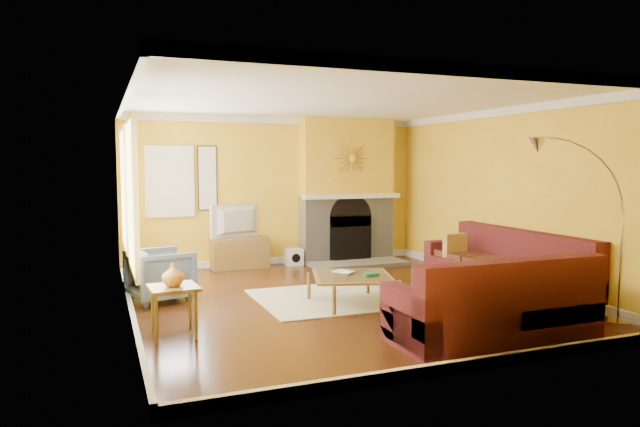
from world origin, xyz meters
name	(u,v)px	position (x,y,z in m)	size (l,w,h in m)	color
floor	(339,299)	(0.00, 0.00, -0.01)	(5.50, 6.00, 0.02)	#542B11
ceiling	(340,99)	(0.00, 0.00, 2.71)	(5.50, 6.00, 0.02)	white
wall_back	(275,191)	(0.00, 3.01, 1.35)	(5.50, 0.02, 2.70)	yellow
wall_front	(476,222)	(0.00, -3.01, 1.35)	(5.50, 0.02, 2.70)	yellow
wall_left	(125,206)	(-2.76, 0.00, 1.35)	(0.02, 6.00, 2.70)	yellow
wall_right	(505,197)	(2.76, 0.00, 1.35)	(0.02, 6.00, 2.70)	yellow
baseboard	(339,294)	(0.00, 0.00, 0.06)	(5.50, 6.00, 0.12)	white
crown_molding	(340,105)	(0.00, 0.00, 2.64)	(5.50, 6.00, 0.12)	white
window_left_near	(123,189)	(-2.72, 1.30, 1.50)	(0.06, 1.22, 1.72)	white
window_left_far	(131,196)	(-2.72, -0.60, 1.50)	(0.06, 1.22, 1.72)	white
window_back	(170,181)	(-1.90, 2.96, 1.55)	(0.82, 0.06, 1.22)	white
wall_art	(208,178)	(-1.25, 2.97, 1.60)	(0.34, 0.04, 1.14)	white
fireplace	(347,190)	(1.35, 2.80, 1.35)	(1.80, 0.40, 2.70)	gray
mantel	(352,196)	(1.35, 2.56, 1.25)	(1.92, 0.22, 0.08)	white
hearth	(358,264)	(1.35, 2.25, 0.03)	(1.80, 0.70, 0.06)	gray
sunburst	(352,158)	(1.35, 2.57, 1.95)	(0.70, 0.04, 0.70)	olive
rug	(345,297)	(0.10, 0.03, 0.01)	(2.40, 1.80, 0.02)	beige
sectional_sofa	(454,272)	(1.22, -0.94, 0.45)	(3.05, 3.52, 0.90)	#591C20
coffee_table	(352,289)	(0.04, -0.36, 0.20)	(1.00, 1.00, 0.40)	white
media_console	(239,253)	(-0.74, 2.77, 0.28)	(1.00, 0.45, 0.55)	olive
tv	(239,221)	(-0.74, 2.77, 0.84)	(1.02, 0.13, 0.59)	black
subwoofer	(293,257)	(0.25, 2.71, 0.15)	(0.30, 0.30, 0.30)	white
armchair	(160,275)	(-2.30, 0.76, 0.35)	(0.76, 0.78, 0.71)	slate
side_table	(174,311)	(-2.33, -0.95, 0.28)	(0.50, 0.50, 0.55)	olive
vase	(173,275)	(-2.33, -0.95, 0.67)	(0.24, 0.24, 0.25)	#C57A20
book	(339,273)	(-0.11, -0.26, 0.41)	(0.20, 0.27, 0.03)	white
arc_lamp	(584,236)	(1.93, -2.35, 1.06)	(1.35, 0.36, 2.12)	silver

